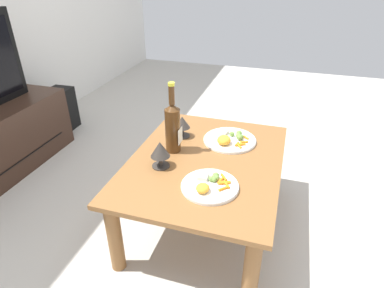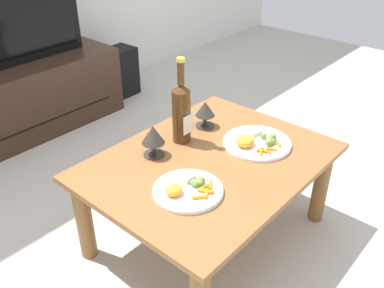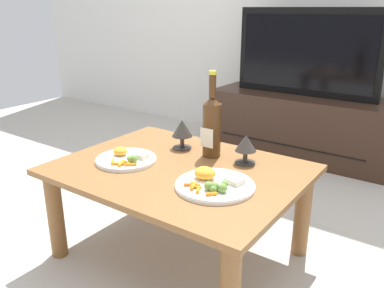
{
  "view_description": "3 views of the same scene",
  "coord_description": "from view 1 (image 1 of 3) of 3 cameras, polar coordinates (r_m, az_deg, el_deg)",
  "views": [
    {
      "loc": [
        -1.38,
        -0.35,
        1.31
      ],
      "look_at": [
        0.01,
        0.08,
        0.49
      ],
      "focal_mm": 30.29,
      "sensor_mm": 36.0,
      "label": 1
    },
    {
      "loc": [
        -1.14,
        -0.9,
        1.37
      ],
      "look_at": [
        -0.03,
        0.07,
        0.48
      ],
      "focal_mm": 39.24,
      "sensor_mm": 36.0,
      "label": 2
    },
    {
      "loc": [
        0.93,
        -1.22,
        1.05
      ],
      "look_at": [
        0.05,
        0.03,
        0.52
      ],
      "focal_mm": 36.96,
      "sensor_mm": 36.0,
      "label": 3
    }
  ],
  "objects": [
    {
      "name": "ground_plane",
      "position": [
        1.94,
        2.19,
        -13.29
      ],
      "size": [
        6.4,
        6.4,
        0.0
      ],
      "primitive_type": "plane",
      "color": "#B7B2A8"
    },
    {
      "name": "dining_table",
      "position": [
        1.72,
        2.41,
        -4.76
      ],
      "size": [
        1.0,
        0.77,
        0.42
      ],
      "color": "brown",
      "rests_on": "ground_plane"
    },
    {
      "name": "floor_speaker",
      "position": [
        3.09,
        -21.86,
        5.78
      ],
      "size": [
        0.2,
        0.2,
        0.37
      ],
      "primitive_type": "cube",
      "rotation": [
        0.0,
        0.0,
        0.03
      ],
      "color": "black",
      "rests_on": "ground_plane"
    },
    {
      "name": "wine_bottle",
      "position": [
        1.69,
        -3.42,
        3.23
      ],
      "size": [
        0.08,
        0.08,
        0.38
      ],
      "color": "#4C2D14",
      "rests_on": "dining_table"
    },
    {
      "name": "goblet_left",
      "position": [
        1.58,
        -5.64,
        -1.14
      ],
      "size": [
        0.1,
        0.1,
        0.14
      ],
      "color": "#38332D",
      "rests_on": "dining_table"
    },
    {
      "name": "goblet_right",
      "position": [
        1.86,
        -1.74,
        3.65
      ],
      "size": [
        0.09,
        0.09,
        0.13
      ],
      "color": "#38332D",
      "rests_on": "dining_table"
    },
    {
      "name": "dinner_plate_left",
      "position": [
        1.47,
        3.16,
        -7.23
      ],
      "size": [
        0.26,
        0.26,
        0.05
      ],
      "color": "white",
      "rests_on": "dining_table"
    },
    {
      "name": "dinner_plate_right",
      "position": [
        1.85,
        6.64,
        0.82
      ],
      "size": [
        0.3,
        0.3,
        0.06
      ],
      "color": "white",
      "rests_on": "dining_table"
    }
  ]
}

